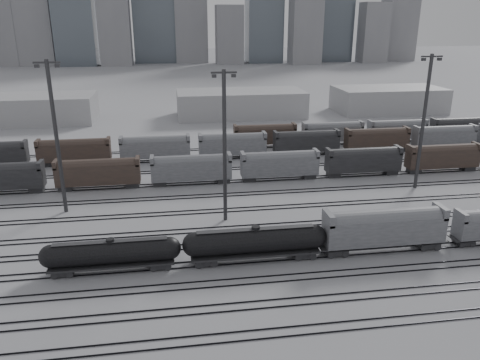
{
  "coord_description": "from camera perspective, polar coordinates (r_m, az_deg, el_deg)",
  "views": [
    {
      "loc": [
        -12.55,
        -52.09,
        29.81
      ],
      "look_at": [
        -1.37,
        21.36,
        4.0
      ],
      "focal_mm": 35.0,
      "sensor_mm": 36.0,
      "label": 1
    }
  ],
  "objects": [
    {
      "name": "light_mast_b",
      "position": [
        77.52,
        -21.5,
        5.15
      ],
      "size": [
        3.86,
        0.62,
        24.13
      ],
      "color": "#333335",
      "rests_on": "ground"
    },
    {
      "name": "tank_car_a",
      "position": [
        60.25,
        -15.41,
        -8.61
      ],
      "size": [
        17.06,
        2.84,
        4.22
      ],
      "color": "black",
      "rests_on": "ground"
    },
    {
      "name": "bg_string_mid",
      "position": [
        108.07,
        8.08,
        4.49
      ],
      "size": [
        151.0,
        3.0,
        5.6
      ],
      "color": "black",
      "rests_on": "ground"
    },
    {
      "name": "tracks",
      "position": [
        76.7,
        1.45,
        -3.65
      ],
      "size": [
        220.0,
        71.5,
        0.16
      ],
      "color": "black",
      "rests_on": "ground"
    },
    {
      "name": "bg_string_far",
      "position": [
        121.33,
        14.99,
        5.64
      ],
      "size": [
        66.0,
        3.0,
        5.6
      ],
      "color": "#45342C",
      "rests_on": "ground"
    },
    {
      "name": "hopper_car_a",
      "position": [
        65.26,
        17.18,
        -5.41
      ],
      "size": [
        16.39,
        3.26,
        5.86
      ],
      "color": "black",
      "rests_on": "ground"
    },
    {
      "name": "light_mast_d",
      "position": [
        89.43,
        21.48,
        6.87
      ],
      "size": [
        3.86,
        0.62,
        24.14
      ],
      "color": "#333335",
      "rests_on": "ground"
    },
    {
      "name": "bg_string_near",
      "position": [
        90.68,
        4.85,
        1.76
      ],
      "size": [
        151.0,
        3.0,
        5.6
      ],
      "color": "gray",
      "rests_on": "ground"
    },
    {
      "name": "tank_car_b",
      "position": [
        60.47,
        1.9,
        -7.51
      ],
      "size": [
        18.72,
        3.12,
        4.63
      ],
      "color": "black",
      "rests_on": "ground"
    },
    {
      "name": "skyline",
      "position": [
        332.94,
        -4.92,
        19.94
      ],
      "size": [
        316.0,
        22.4,
        95.0
      ],
      "color": "gray",
      "rests_on": "ground"
    },
    {
      "name": "ground",
      "position": [
        61.31,
        4.34,
        -9.99
      ],
      "size": [
        900.0,
        900.0,
        0.0
      ],
      "primitive_type": "plane",
      "color": "#A4A4A8",
      "rests_on": "ground"
    },
    {
      "name": "warehouse_mid",
      "position": [
        151.03,
        0.06,
        9.32
      ],
      "size": [
        40.0,
        18.0,
        8.0
      ],
      "primitive_type": "cube",
      "color": "#B1B1B3",
      "rests_on": "ground"
    },
    {
      "name": "warehouse_right",
      "position": [
        166.02,
        17.62,
        9.33
      ],
      "size": [
        35.0,
        18.0,
        8.0
      ],
      "primitive_type": "cube",
      "color": "#B1B1B3",
      "rests_on": "ground"
    },
    {
      "name": "light_mast_c",
      "position": [
        69.24,
        -1.89,
        4.43
      ],
      "size": [
        3.68,
        0.59,
        23.02
      ],
      "color": "#333335",
      "rests_on": "ground"
    },
    {
      "name": "warehouse_left",
      "position": [
        156.69,
        -26.4,
        7.7
      ],
      "size": [
        50.0,
        18.0,
        8.0
      ],
      "primitive_type": "cube",
      "color": "#B1B1B3",
      "rests_on": "ground"
    }
  ]
}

